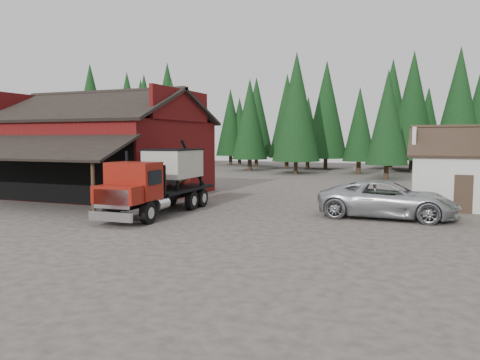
% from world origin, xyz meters
% --- Properties ---
extents(ground, '(120.00, 120.00, 0.00)m').
position_xyz_m(ground, '(0.00, 0.00, 0.00)').
color(ground, '#453B36').
rests_on(ground, ground).
extents(red_barn, '(12.80, 13.63, 7.18)m').
position_xyz_m(red_barn, '(-11.00, 9.90, 2.69)').
color(red_barn, maroon).
rests_on(red_barn, ground).
extents(conifer_backdrop, '(76.00, 16.00, 16.00)m').
position_xyz_m(conifer_backdrop, '(0.00, 42.00, 0.00)').
color(conifer_backdrop, black).
rests_on(conifer_backdrop, ground).
extents(near_pine_a, '(4.40, 4.40, 11.40)m').
position_xyz_m(near_pine_a, '(-22.00, 28.00, 6.39)').
color(near_pine_a, '#382619').
rests_on(near_pine_a, ground).
extents(near_pine_b, '(3.96, 3.96, 10.40)m').
position_xyz_m(near_pine_b, '(6.00, 30.00, 5.89)').
color(near_pine_b, '#382619').
rests_on(near_pine_b, ground).
extents(near_pine_d, '(5.28, 5.28, 13.40)m').
position_xyz_m(near_pine_d, '(-4.00, 34.00, 7.39)').
color(near_pine_d, '#382619').
rests_on(near_pine_d, ground).
extents(feed_truck, '(2.74, 8.56, 3.83)m').
position_xyz_m(feed_truck, '(-2.93, 4.03, 1.79)').
color(feed_truck, black).
rests_on(feed_truck, ground).
extents(silver_car, '(6.55, 3.03, 1.82)m').
position_xyz_m(silver_car, '(8.00, 7.08, 0.91)').
color(silver_car, '#B3B6BC').
rests_on(silver_car, ground).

